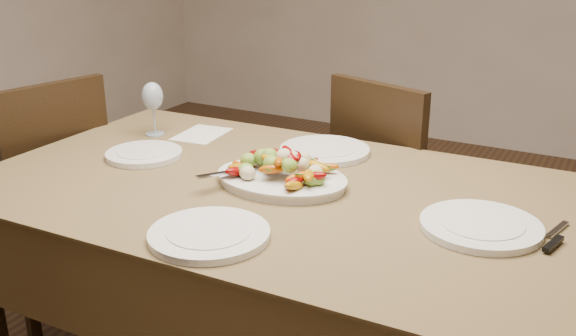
# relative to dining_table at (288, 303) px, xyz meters

# --- Properties ---
(dining_table) EXTENTS (1.87, 1.09, 0.76)m
(dining_table) POSITION_rel_dining_table_xyz_m (0.00, 0.00, 0.00)
(dining_table) COLOR brown
(dining_table) RESTS_ON ground
(chair_far) EXTENTS (0.53, 0.53, 0.95)m
(chair_far) POSITION_rel_dining_table_xyz_m (0.09, 0.78, 0.10)
(chair_far) COLOR black
(chair_far) RESTS_ON ground
(chair_left) EXTENTS (0.50, 0.50, 0.95)m
(chair_left) POSITION_rel_dining_table_xyz_m (-1.16, 0.07, 0.10)
(chair_left) COLOR black
(chair_left) RESTS_ON ground
(serving_platter) EXTENTS (0.39, 0.29, 0.02)m
(serving_platter) POSITION_rel_dining_table_xyz_m (-0.03, 0.02, 0.39)
(serving_platter) COLOR white
(serving_platter) RESTS_ON dining_table
(roasted_vegetables) EXTENTS (0.32, 0.22, 0.09)m
(roasted_vegetables) POSITION_rel_dining_table_xyz_m (-0.03, 0.02, 0.45)
(roasted_vegetables) COLOR #760505
(roasted_vegetables) RESTS_ON serving_platter
(serving_spoon) EXTENTS (0.28, 0.15, 0.03)m
(serving_spoon) POSITION_rel_dining_table_xyz_m (-0.09, -0.02, 0.43)
(serving_spoon) COLOR #9EA0A8
(serving_spoon) RESTS_ON serving_platter
(plate_left) EXTENTS (0.25, 0.25, 0.02)m
(plate_left) POSITION_rel_dining_table_xyz_m (-0.54, 0.01, 0.39)
(plate_left) COLOR white
(plate_left) RESTS_ON dining_table
(plate_right) EXTENTS (0.30, 0.30, 0.02)m
(plate_right) POSITION_rel_dining_table_xyz_m (0.54, -0.01, 0.39)
(plate_right) COLOR white
(plate_right) RESTS_ON dining_table
(plate_far) EXTENTS (0.30, 0.30, 0.02)m
(plate_far) POSITION_rel_dining_table_xyz_m (-0.04, 0.33, 0.39)
(plate_far) COLOR white
(plate_far) RESTS_ON dining_table
(plate_near) EXTENTS (0.29, 0.29, 0.02)m
(plate_near) POSITION_rel_dining_table_xyz_m (-0.01, -0.37, 0.39)
(plate_near) COLOR white
(plate_near) RESTS_ON dining_table
(wine_glass) EXTENTS (0.08, 0.08, 0.20)m
(wine_glass) POSITION_rel_dining_table_xyz_m (-0.67, 0.22, 0.48)
(wine_glass) COLOR #8C99A5
(wine_glass) RESTS_ON dining_table
(menu_card) EXTENTS (0.17, 0.23, 0.00)m
(menu_card) POSITION_rel_dining_table_xyz_m (-0.52, 0.30, 0.38)
(menu_card) COLOR silver
(menu_card) RESTS_ON dining_table
(table_knife) EXTENTS (0.06, 0.20, 0.01)m
(table_knife) POSITION_rel_dining_table_xyz_m (0.71, 0.02, 0.38)
(table_knife) COLOR #9EA0A8
(table_knife) RESTS_ON dining_table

